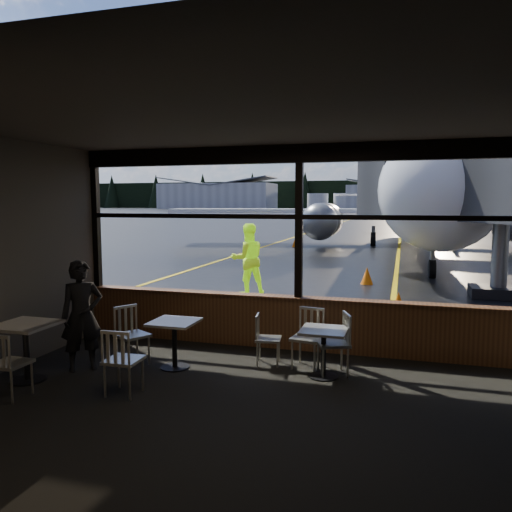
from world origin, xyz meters
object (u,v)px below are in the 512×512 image
at_px(cone_nose, 367,276).
at_px(chair_near_e, 333,344).
at_px(passenger, 82,316).
at_px(cafe_table_left, 27,352).
at_px(cafe_table_mid, 175,345).
at_px(ground_crew, 248,259).
at_px(chair_mid_s, 124,361).
at_px(chair_near_n, 307,339).
at_px(chair_near_w, 268,340).
at_px(cone_extra, 398,302).
at_px(cafe_table_near, 324,353).
at_px(chair_left_s, 10,364).
at_px(cone_wing, 295,242).
at_px(jet_bridge, 482,214).
at_px(airliner, 416,152).
at_px(chair_mid_w, 133,336).

bearing_deg(cone_nose, chair_near_e, -89.32).
height_order(passenger, cone_nose, passenger).
bearing_deg(cafe_table_left, cafe_table_mid, 31.80).
xyz_separation_m(chair_near_e, ground_crew, (-3.17, 5.91, 0.52)).
distance_m(chair_mid_s, passenger, 1.37).
relative_size(chair_near_n, ground_crew, 0.47).
xyz_separation_m(chair_near_e, chair_near_w, (-1.03, 0.19, -0.06)).
bearing_deg(cone_extra, cafe_table_near, -101.84).
relative_size(chair_left_s, cone_wing, 1.60).
xyz_separation_m(jet_bridge, ground_crew, (-6.02, -0.70, -1.28)).
bearing_deg(cone_nose, ground_crew, -139.02).
relative_size(cafe_table_near, cafe_table_mid, 0.97).
distance_m(chair_mid_s, ground_crew, 7.50).
distance_m(cafe_table_mid, cone_nose, 9.25).
relative_size(chair_mid_s, ground_crew, 0.47).
bearing_deg(cone_extra, chair_near_e, -100.85).
bearing_deg(chair_near_w, airliner, 164.29).
bearing_deg(passenger, chair_near_n, -24.64).
bearing_deg(ground_crew, airliner, -139.38).
xyz_separation_m(cafe_table_mid, passenger, (-1.30, -0.47, 0.47)).
relative_size(chair_near_w, ground_crew, 0.41).
xyz_separation_m(chair_near_n, chair_left_s, (-3.48, -2.25, -0.01)).
relative_size(chair_near_w, chair_left_s, 0.89).
height_order(chair_mid_w, cone_extra, chair_mid_w).
xyz_separation_m(chair_near_w, passenger, (-2.63, -1.04, 0.44)).
bearing_deg(cafe_table_near, chair_mid_w, -174.59).
relative_size(chair_left_s, cone_nose, 1.69).
relative_size(chair_near_w, passenger, 0.48).
bearing_deg(cone_nose, jet_bridge, -33.69).
distance_m(cafe_table_left, passenger, 0.90).
xyz_separation_m(jet_bridge, cone_nose, (-2.95, 1.97, -1.99)).
height_order(jet_bridge, chair_mid_w, jet_bridge).
distance_m(airliner, cafe_table_near, 23.03).
distance_m(cafe_table_near, chair_near_n, 0.46).
xyz_separation_m(airliner, passenger, (-5.17, -23.14, -4.50)).
bearing_deg(cone_wing, airliner, 11.75).
height_order(airliner, cafe_table_mid, airliner).
xyz_separation_m(jet_bridge, cafe_table_left, (-6.99, -8.10, -1.84)).
bearing_deg(cafe_table_mid, cafe_table_left, -148.20).
bearing_deg(chair_near_e, chair_mid_s, 100.42).
relative_size(jet_bridge, chair_mid_w, 11.15).
distance_m(jet_bridge, chair_mid_s, 9.94).
xyz_separation_m(cafe_table_left, ground_crew, (0.97, 7.40, 0.56)).
bearing_deg(cafe_table_near, ground_crew, 116.75).
distance_m(cafe_table_mid, cone_extra, 5.98).
distance_m(chair_near_w, ground_crew, 6.14).
xyz_separation_m(jet_bridge, chair_left_s, (-6.75, -8.67, -1.81)).
bearing_deg(cone_extra, cone_nose, 104.01).
relative_size(cafe_table_left, passenger, 0.50).
relative_size(airliner, cone_wing, 61.96).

